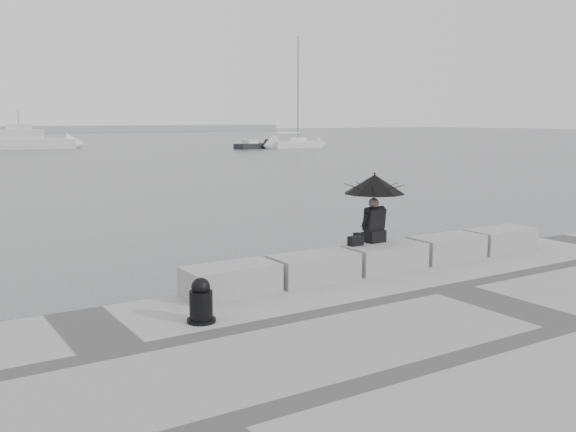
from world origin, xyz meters
TOP-DOWN VIEW (x-y plane):
  - ground at (0.00, 0.00)m, footprint 360.00×360.00m
  - stone_block_far_left at (-3.40, -0.45)m, footprint 1.60×0.80m
  - stone_block_left at (-1.70, -0.45)m, footprint 1.60×0.80m
  - stone_block_centre at (0.00, -0.45)m, footprint 1.60×0.80m
  - stone_block_right at (1.70, -0.45)m, footprint 1.60×0.80m
  - stone_block_far_right at (3.40, -0.45)m, footprint 1.60×0.80m
  - seated_person at (-0.01, -0.11)m, footprint 1.23×1.23m
  - bag at (-0.56, -0.22)m, footprint 0.28×0.16m
  - mooring_bollard at (-4.46, -1.57)m, footprint 0.42×0.42m
  - sailboat_right at (32.92, 53.65)m, footprint 6.63×2.68m
  - motor_cruiser at (6.06, 67.78)m, footprint 10.49×5.59m
  - small_motorboat at (28.15, 54.79)m, footprint 5.51×2.93m

SIDE VIEW (x-z plane):
  - ground at x=0.00m, z-range 0.00..0.00m
  - small_motorboat at x=28.15m, z-range -0.23..0.87m
  - sailboat_right at x=32.92m, z-range -5.91..6.99m
  - stone_block_far_left at x=-3.40m, z-range 0.50..1.00m
  - stone_block_left at x=-1.70m, z-range 0.50..1.00m
  - stone_block_centre at x=0.00m, z-range 0.50..1.00m
  - stone_block_right at x=1.70m, z-range 0.50..1.00m
  - stone_block_far_right at x=3.40m, z-range 0.50..1.00m
  - mooring_bollard at x=-4.46m, z-range 0.45..1.12m
  - motor_cruiser at x=6.06m, z-range -1.36..3.14m
  - bag at x=-0.56m, z-range 1.00..1.18m
  - seated_person at x=-0.01m, z-range 1.32..2.71m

